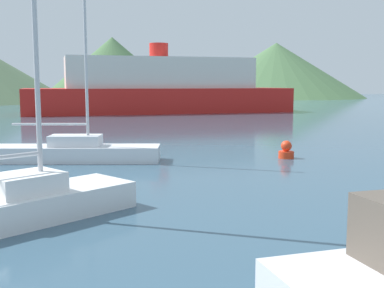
{
  "coord_description": "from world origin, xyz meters",
  "views": [
    {
      "loc": [
        -4.96,
        -0.81,
        3.19
      ],
      "look_at": [
        0.55,
        14.0,
        1.2
      ],
      "focal_mm": 45.0,
      "sensor_mm": 36.0,
      "label": 1
    }
  ],
  "objects_px": {
    "sailboat_inner": "(76,150)",
    "buoy_marker": "(286,151)",
    "sailboat_middle": "(27,200)",
    "ferry_distant": "(159,89)"
  },
  "relations": [
    {
      "from": "sailboat_inner",
      "to": "ferry_distant",
      "type": "xyz_separation_m",
      "value": [
        13.05,
        31.9,
        2.19
      ]
    },
    {
      "from": "sailboat_middle",
      "to": "sailboat_inner",
      "type": "bearing_deg",
      "value": 49.18
    },
    {
      "from": "sailboat_inner",
      "to": "buoy_marker",
      "type": "relative_size",
      "value": 12.08
    },
    {
      "from": "sailboat_middle",
      "to": "buoy_marker",
      "type": "xyz_separation_m",
      "value": [
        10.74,
        6.16,
        -0.17
      ]
    },
    {
      "from": "sailboat_inner",
      "to": "buoy_marker",
      "type": "distance_m",
      "value": 8.89
    },
    {
      "from": "buoy_marker",
      "to": "sailboat_middle",
      "type": "bearing_deg",
      "value": -150.17
    },
    {
      "from": "ferry_distant",
      "to": "buoy_marker",
      "type": "relative_size",
      "value": 38.78
    },
    {
      "from": "sailboat_middle",
      "to": "ferry_distant",
      "type": "height_order",
      "value": "sailboat_middle"
    },
    {
      "from": "sailboat_middle",
      "to": "ferry_distant",
      "type": "relative_size",
      "value": 0.31
    },
    {
      "from": "sailboat_inner",
      "to": "sailboat_middle",
      "type": "height_order",
      "value": "sailboat_middle"
    }
  ]
}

